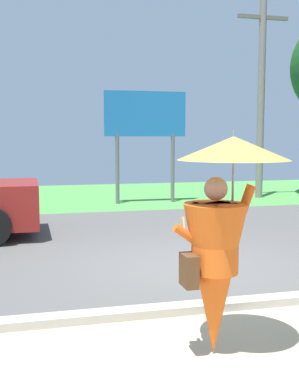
{
  "coord_description": "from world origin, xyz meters",
  "views": [
    {
      "loc": [
        -2.49,
        -7.27,
        2.05
      ],
      "look_at": [
        -0.41,
        1.0,
        1.1
      ],
      "focal_mm": 45.37,
      "sensor_mm": 36.0,
      "label": 1
    }
  ],
  "objects": [
    {
      "name": "monk_pedestrian",
      "position": [
        -0.77,
        -3.12,
        1.12
      ],
      "size": [
        1.1,
        1.05,
        2.13
      ],
      "rotation": [
        0.0,
        0.0,
        0.06
      ],
      "color": "#E55B19",
      "rests_on": "ground_plane"
    },
    {
      "name": "ground_plane",
      "position": [
        0.0,
        2.95,
        -0.05
      ],
      "size": [
        40.0,
        22.0,
        0.2
      ],
      "color": "#565451"
    },
    {
      "name": "roadside_billboard",
      "position": [
        1.12,
        7.61,
        2.55
      ],
      "size": [
        2.6,
        0.12,
        3.5
      ],
      "color": "slate",
      "rests_on": "ground_plane"
    },
    {
      "name": "utility_pole",
      "position": [
        5.26,
        7.99,
        3.5
      ],
      "size": [
        1.8,
        0.24,
        6.65
      ],
      "color": "gray",
      "rests_on": "ground_plane"
    }
  ]
}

